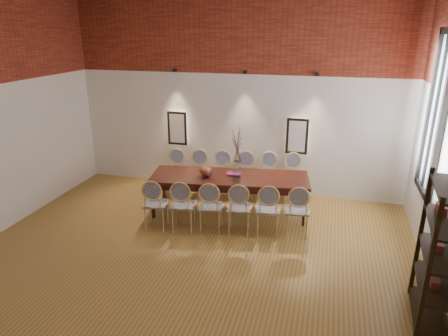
% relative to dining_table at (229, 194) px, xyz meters
% --- Properties ---
extents(floor, '(7.00, 7.00, 0.02)m').
position_rel_dining_table_xyz_m(floor, '(-0.18, -2.26, -0.39)').
color(floor, olive).
rests_on(floor, ground).
extents(wall_back, '(7.00, 0.10, 4.00)m').
position_rel_dining_table_xyz_m(wall_back, '(-0.18, 1.29, 1.62)').
color(wall_back, silver).
rests_on(wall_back, ground).
extents(brick_band_back, '(7.00, 0.02, 1.50)m').
position_rel_dining_table_xyz_m(brick_band_back, '(-0.18, 1.22, 2.88)').
color(brick_band_back, maroon).
rests_on(brick_band_back, ground).
extents(niche_left, '(0.36, 0.06, 0.66)m').
position_rel_dining_table_xyz_m(niche_left, '(-1.48, 1.19, 0.93)').
color(niche_left, '#FFEAC6').
rests_on(niche_left, wall_back).
extents(niche_right, '(0.36, 0.06, 0.66)m').
position_rel_dining_table_xyz_m(niche_right, '(1.12, 1.19, 0.93)').
color(niche_right, '#FFEAC6').
rests_on(niche_right, wall_back).
extents(spot_fixture_left, '(0.08, 0.10, 0.08)m').
position_rel_dining_table_xyz_m(spot_fixture_left, '(-1.48, 1.16, 2.17)').
color(spot_fixture_left, black).
rests_on(spot_fixture_left, wall_back).
extents(spot_fixture_mid, '(0.08, 0.10, 0.08)m').
position_rel_dining_table_xyz_m(spot_fixture_mid, '(0.02, 1.16, 2.17)').
color(spot_fixture_mid, black).
rests_on(spot_fixture_mid, wall_back).
extents(spot_fixture_right, '(0.08, 0.10, 0.08)m').
position_rel_dining_table_xyz_m(spot_fixture_right, '(1.42, 1.16, 2.17)').
color(spot_fixture_right, black).
rests_on(spot_fixture_right, wall_back).
extents(window_glass, '(0.02, 0.78, 2.38)m').
position_rel_dining_table_xyz_m(window_glass, '(3.28, -0.26, 1.77)').
color(window_glass, silver).
rests_on(window_glass, wall_right).
extents(window_frame, '(0.08, 0.90, 2.50)m').
position_rel_dining_table_xyz_m(window_frame, '(3.26, -0.26, 1.77)').
color(window_frame, black).
rests_on(window_frame, wall_right).
extents(window_mullion, '(0.06, 0.06, 2.40)m').
position_rel_dining_table_xyz_m(window_mullion, '(3.26, -0.26, 1.77)').
color(window_mullion, black).
rests_on(window_mullion, wall_right).
extents(dining_table, '(3.06, 1.38, 0.75)m').
position_rel_dining_table_xyz_m(dining_table, '(0.00, 0.00, 0.00)').
color(dining_table, '#34100A').
rests_on(dining_table, floor).
extents(chair_near_a, '(0.50, 0.50, 0.94)m').
position_rel_dining_table_xyz_m(chair_near_a, '(-1.10, -0.93, 0.09)').
color(chair_near_a, tan).
rests_on(chair_near_a, floor).
extents(chair_near_b, '(0.50, 0.50, 0.94)m').
position_rel_dining_table_xyz_m(chair_near_b, '(-0.62, -0.86, 0.09)').
color(chair_near_b, tan).
rests_on(chair_near_b, floor).
extents(chair_near_c, '(0.50, 0.50, 0.94)m').
position_rel_dining_table_xyz_m(chair_near_c, '(-0.13, -0.78, 0.09)').
color(chair_near_c, tan).
rests_on(chair_near_c, floor).
extents(chair_near_d, '(0.50, 0.50, 0.94)m').
position_rel_dining_table_xyz_m(chair_near_d, '(0.36, -0.71, 0.09)').
color(chair_near_d, tan).
rests_on(chair_near_d, floor).
extents(chair_near_e, '(0.50, 0.50, 0.94)m').
position_rel_dining_table_xyz_m(chair_near_e, '(0.84, -0.64, 0.09)').
color(chair_near_e, tan).
rests_on(chair_near_e, floor).
extents(chair_near_f, '(0.50, 0.50, 0.94)m').
position_rel_dining_table_xyz_m(chair_near_f, '(1.33, -0.56, 0.09)').
color(chair_near_f, tan).
rests_on(chair_near_f, floor).
extents(chair_far_a, '(0.50, 0.50, 0.94)m').
position_rel_dining_table_xyz_m(chair_far_a, '(-1.33, 0.56, 0.09)').
color(chair_far_a, tan).
rests_on(chair_far_a, floor).
extents(chair_far_b, '(0.50, 0.50, 0.94)m').
position_rel_dining_table_xyz_m(chair_far_b, '(-0.84, 0.64, 0.09)').
color(chair_far_b, tan).
rests_on(chair_far_b, floor).
extents(chair_far_c, '(0.50, 0.50, 0.94)m').
position_rel_dining_table_xyz_m(chair_far_c, '(-0.36, 0.71, 0.09)').
color(chair_far_c, tan).
rests_on(chair_far_c, floor).
extents(chair_far_d, '(0.50, 0.50, 0.94)m').
position_rel_dining_table_xyz_m(chair_far_d, '(0.13, 0.78, 0.09)').
color(chair_far_d, tan).
rests_on(chair_far_d, floor).
extents(chair_far_e, '(0.50, 0.50, 0.94)m').
position_rel_dining_table_xyz_m(chair_far_e, '(0.62, 0.86, 0.09)').
color(chair_far_e, tan).
rests_on(chair_far_e, floor).
extents(chair_far_f, '(0.50, 0.50, 0.94)m').
position_rel_dining_table_xyz_m(chair_far_f, '(1.10, 0.93, 0.09)').
color(chair_far_f, tan).
rests_on(chair_far_f, floor).
extents(vase, '(0.14, 0.14, 0.30)m').
position_rel_dining_table_xyz_m(vase, '(0.14, 0.02, 0.53)').
color(vase, silver).
rests_on(vase, dining_table).
extents(dried_branches, '(0.50, 0.50, 0.70)m').
position_rel_dining_table_xyz_m(dried_branches, '(0.14, 0.02, 0.98)').
color(dried_branches, '#4D3830').
rests_on(dried_branches, vase).
extents(bowl, '(0.24, 0.24, 0.18)m').
position_rel_dining_table_xyz_m(bowl, '(-0.43, -0.11, 0.46)').
color(bowl, '#5D2919').
rests_on(bowl, dining_table).
extents(book, '(0.28, 0.22, 0.03)m').
position_rel_dining_table_xyz_m(book, '(0.06, 0.11, 0.39)').
color(book, '#7D285A').
rests_on(book, dining_table).
extents(shelving_rack, '(0.47, 1.03, 1.80)m').
position_rel_dining_table_xyz_m(shelving_rack, '(3.10, -2.24, 0.53)').
color(shelving_rack, black).
rests_on(shelving_rack, floor).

